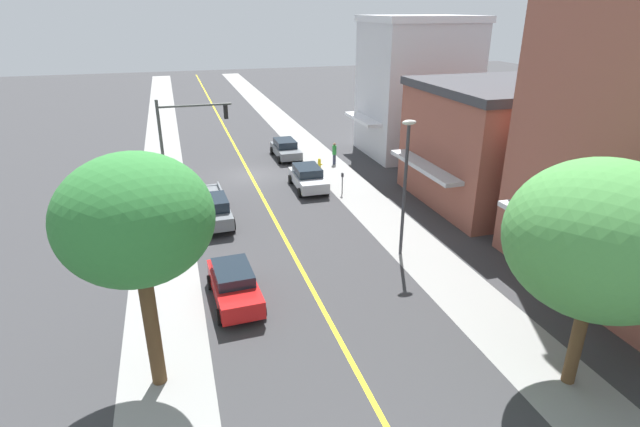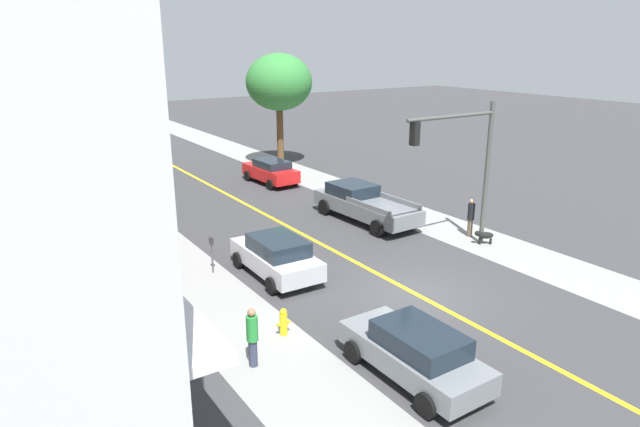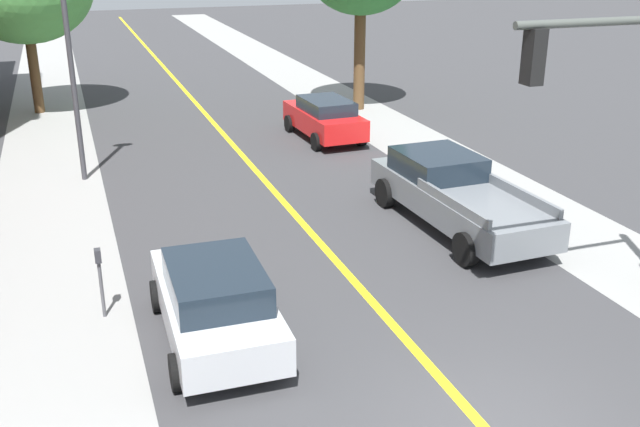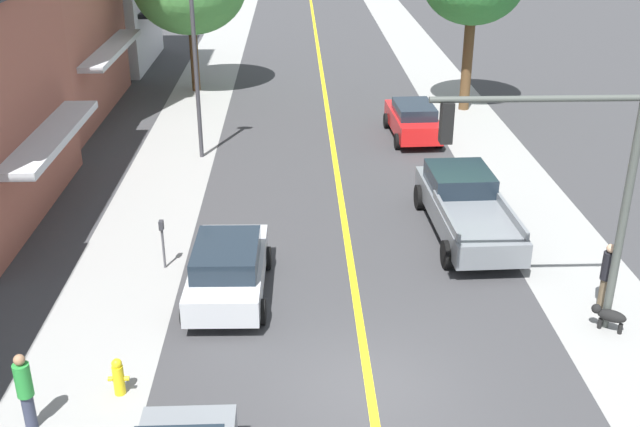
% 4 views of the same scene
% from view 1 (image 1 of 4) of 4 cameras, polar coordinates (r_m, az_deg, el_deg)
% --- Properties ---
extents(ground_plane, '(140.00, 140.00, 0.00)m').
position_cam_1_polar(ground_plane, '(37.37, -7.94, 4.34)').
color(ground_plane, '#38383A').
extents(sidewalk_left, '(3.08, 126.00, 0.01)m').
position_cam_1_polar(sidewalk_left, '(38.71, 1.23, 5.20)').
color(sidewalk_left, gray).
rests_on(sidewalk_left, ground).
extents(sidewalk_right, '(3.08, 126.00, 0.01)m').
position_cam_1_polar(sidewalk_right, '(37.03, -17.51, 3.34)').
color(sidewalk_right, gray).
rests_on(sidewalk_right, ground).
extents(road_centerline_stripe, '(0.20, 126.00, 0.00)m').
position_cam_1_polar(road_centerline_stripe, '(37.37, -7.94, 4.34)').
color(road_centerline_stripe, yellow).
rests_on(road_centerline_stripe, ground).
extents(corner_shop_building, '(9.38, 7.47, 10.97)m').
position_cam_1_polar(corner_shop_building, '(42.76, 10.96, 14.02)').
color(corner_shop_building, silver).
rests_on(corner_shop_building, ground).
extents(pale_office_building, '(10.64, 9.72, 7.38)m').
position_cam_1_polar(pale_office_building, '(33.17, 20.04, 7.54)').
color(pale_office_building, '#935142').
rests_on(pale_office_building, ground).
extents(street_tree_left_near, '(4.55, 4.55, 7.79)m').
position_cam_1_polar(street_tree_left_near, '(15.29, -20.37, -0.73)').
color(street_tree_left_near, brown).
rests_on(street_tree_left_near, ground).
extents(street_tree_right_corner, '(5.56, 5.56, 7.58)m').
position_cam_1_polar(street_tree_right_corner, '(16.76, 29.47, -2.57)').
color(street_tree_right_corner, brown).
rests_on(street_tree_right_corner, ground).
extents(fire_hydrant, '(0.44, 0.24, 0.87)m').
position_cam_1_polar(fire_hydrant, '(38.31, -0.08, 5.69)').
color(fire_hydrant, yellow).
rests_on(fire_hydrant, ground).
extents(parking_meter, '(0.12, 0.18, 1.44)m').
position_cam_1_polar(parking_meter, '(33.01, 2.57, 3.83)').
color(parking_meter, '#4C4C51').
rests_on(parking_meter, ground).
extents(traffic_light_mast, '(4.74, 0.32, 6.19)m').
position_cam_1_polar(traffic_light_mast, '(33.76, -15.37, 9.07)').
color(traffic_light_mast, '#474C47').
rests_on(traffic_light_mast, ground).
extents(street_lamp, '(0.70, 0.36, 6.79)m').
position_cam_1_polar(street_lamp, '(23.97, 9.76, 4.37)').
color(street_lamp, '#38383D').
rests_on(street_lamp, ground).
extents(red_sedan_right_curb, '(2.07, 4.33, 1.51)m').
position_cam_1_polar(red_sedan_right_curb, '(21.28, -9.79, -8.01)').
color(red_sedan_right_curb, red).
rests_on(red_sedan_right_curb, ground).
extents(grey_sedan_left_curb, '(1.98, 4.34, 1.49)m').
position_cam_1_polar(grey_sedan_left_curb, '(41.40, -3.96, 7.42)').
color(grey_sedan_left_curb, slate).
rests_on(grey_sedan_left_curb, ground).
extents(silver_sedan_left_curb, '(2.12, 4.35, 1.56)m').
position_cam_1_polar(silver_sedan_left_curb, '(33.97, -1.39, 4.14)').
color(silver_sedan_left_curb, '#B7BABF').
rests_on(silver_sedan_left_curb, ground).
extents(grey_pickup_truck, '(2.47, 6.15, 1.70)m').
position_cam_1_polar(grey_pickup_truck, '(29.48, -12.60, 0.80)').
color(grey_pickup_truck, slate).
rests_on(grey_pickup_truck, ground).
extents(pedestrian_black_shirt, '(0.31, 0.31, 1.78)m').
position_cam_1_polar(pedestrian_black_shirt, '(33.75, -17.65, 3.20)').
color(pedestrian_black_shirt, brown).
rests_on(pedestrian_black_shirt, ground).
extents(pedestrian_green_shirt, '(0.32, 0.32, 1.72)m').
position_cam_1_polar(pedestrian_green_shirt, '(39.56, 1.65, 6.96)').
color(pedestrian_green_shirt, '#33384C').
rests_on(pedestrian_green_shirt, ground).
extents(small_dog, '(0.80, 0.63, 0.63)m').
position_cam_1_polar(small_dog, '(34.93, -17.10, 2.96)').
color(small_dog, black).
rests_on(small_dog, ground).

